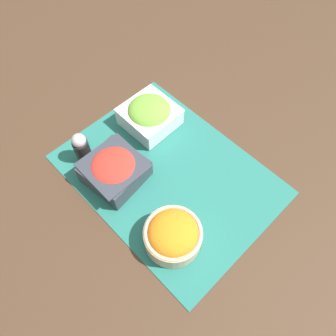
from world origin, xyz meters
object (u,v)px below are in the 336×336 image
Objects in this scene: tomato_bowl at (114,170)px; carrot_bowl at (173,235)px; lettuce_bowl at (150,114)px; pepper_shaker at (81,148)px.

carrot_bowl is at bearing 176.35° from tomato_bowl.
lettuce_bowl is (0.31, -0.21, 0.00)m from carrot_bowl.
carrot_bowl is 1.37× the size of pepper_shaker.
pepper_shaker reaches higher than lettuce_bowl.
lettuce_bowl is (0.07, -0.19, 0.00)m from tomato_bowl.
lettuce_bowl reaches higher than tomato_bowl.
tomato_bowl is at bearing -3.65° from carrot_bowl.
lettuce_bowl is at bearing -69.22° from tomato_bowl.
carrot_bowl is at bearing 146.03° from lettuce_bowl.
carrot_bowl reaches higher than tomato_bowl.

